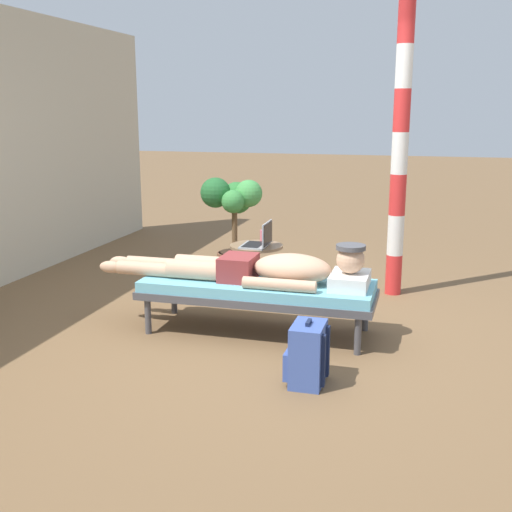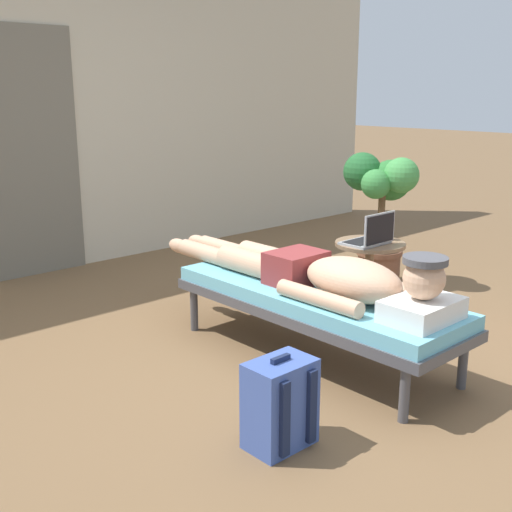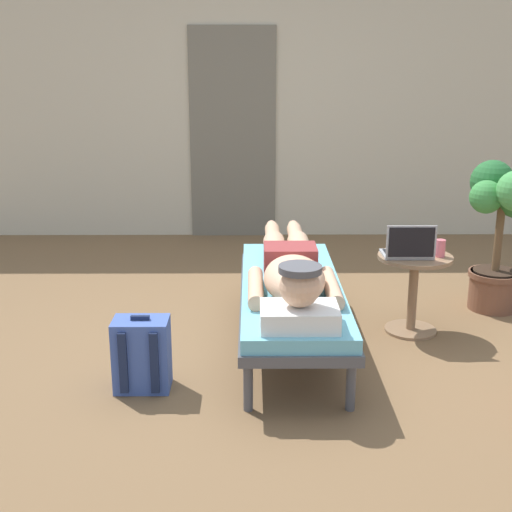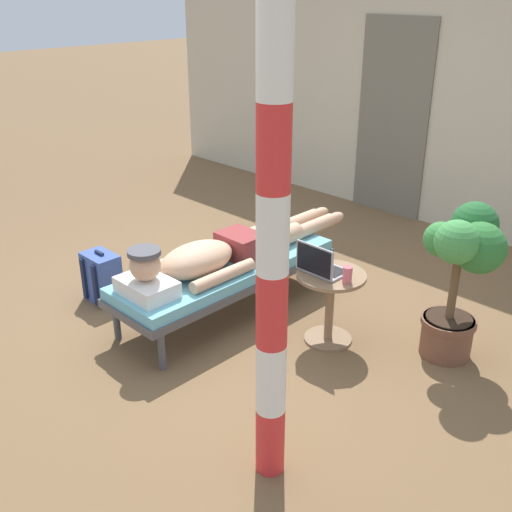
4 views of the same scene
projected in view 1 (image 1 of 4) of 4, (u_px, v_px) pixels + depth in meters
ground_plane at (264, 336)px, 4.92m from camera, size 40.00×40.00×0.00m
lounge_chair at (257, 290)px, 4.93m from camera, size 0.63×1.84×0.42m
person_reclining at (263, 269)px, 4.87m from camera, size 0.53×2.17×0.33m
side_table at (256, 263)px, 5.75m from camera, size 0.48×0.48×0.52m
laptop at (260, 240)px, 5.62m from camera, size 0.31×0.24×0.23m
drink_glass at (263, 236)px, 5.83m from camera, size 0.06×0.06×0.11m
backpack at (307, 355)px, 4.03m from camera, size 0.30×0.26×0.42m
potted_plant at (233, 215)px, 6.45m from camera, size 0.52×0.63×1.05m
porch_post at (400, 153)px, 5.74m from camera, size 0.15×0.15×2.66m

